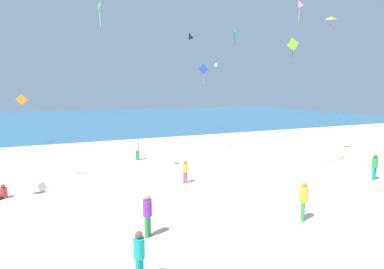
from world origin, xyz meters
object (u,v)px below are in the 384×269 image
at_px(person_2, 185,170).
at_px(person_6, 137,149).
at_px(kite_orange, 22,100).
at_px(kite_green, 99,7).
at_px(kite_white, 216,64).
at_px(kite_pink, 300,3).
at_px(kite_lime, 293,45).
at_px(kite_yellow, 331,18).
at_px(person_3, 375,165).
at_px(beach_chair_far_left, 40,189).
at_px(person_4, 139,253).
at_px(kite_black, 190,36).
at_px(kite_teal, 235,34).
at_px(person_0, 3,193).
at_px(person_5, 303,198).
at_px(person_7, 147,212).
at_px(kite_blue, 204,69).

distance_m(person_2, person_6, 7.35).
relative_size(kite_orange, kite_green, 1.09).
height_order(kite_white, kite_pink, kite_pink).
distance_m(person_6, kite_lime, 15.36).
height_order(kite_yellow, kite_orange, kite_yellow).
bearing_deg(person_2, person_3, 66.09).
distance_m(beach_chair_far_left, person_3, 20.31).
xyz_separation_m(person_4, kite_orange, (-6.01, 27.25, 3.82)).
distance_m(person_3, kite_green, 19.62).
bearing_deg(kite_white, person_4, -121.91).
bearing_deg(beach_chair_far_left, kite_yellow, -147.48).
relative_size(kite_black, kite_white, 1.03).
height_order(person_4, kite_black, kite_black).
distance_m(person_2, kite_green, 11.00).
bearing_deg(person_6, person_3, -85.34).
distance_m(person_4, kite_yellow, 23.81).
xyz_separation_m(person_2, person_6, (-1.34, 7.22, 0.09)).
relative_size(person_3, kite_lime, 1.10).
height_order(kite_orange, kite_lime, kite_lime).
height_order(person_4, kite_teal, kite_teal).
distance_m(person_2, kite_black, 24.96).
relative_size(person_0, kite_black, 0.60).
distance_m(kite_white, kite_pink, 16.71).
relative_size(person_4, person_5, 0.92).
relative_size(person_4, kite_lime, 1.06).
relative_size(person_3, person_6, 1.06).
bearing_deg(person_4, kite_teal, 98.84).
distance_m(person_7, kite_teal, 25.96).
relative_size(person_3, kite_black, 1.34).
bearing_deg(person_2, kite_blue, 144.88).
bearing_deg(person_5, person_2, 152.19).
distance_m(person_0, kite_teal, 26.41).
bearing_deg(kite_orange, kite_pink, -38.69).
relative_size(person_3, person_4, 1.04).
bearing_deg(beach_chair_far_left, person_5, 172.89).
relative_size(kite_black, kite_orange, 0.79).
relative_size(person_3, kite_pink, 1.00).
height_order(kite_teal, kite_white, kite_teal).
relative_size(person_5, kite_blue, 0.93).
relative_size(person_4, kite_yellow, 1.36).
bearing_deg(kite_pink, kite_green, 177.71).
bearing_deg(person_7, person_6, 123.09).
height_order(kite_white, kite_orange, kite_white).
bearing_deg(kite_green, kite_black, 52.81).
distance_m(person_6, kite_teal, 17.43).
distance_m(person_2, kite_yellow, 17.63).
bearing_deg(person_4, person_3, 60.23).
relative_size(beach_chair_far_left, person_7, 0.49).
height_order(person_6, kite_teal, kite_teal).
bearing_deg(person_6, kite_green, -166.93).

